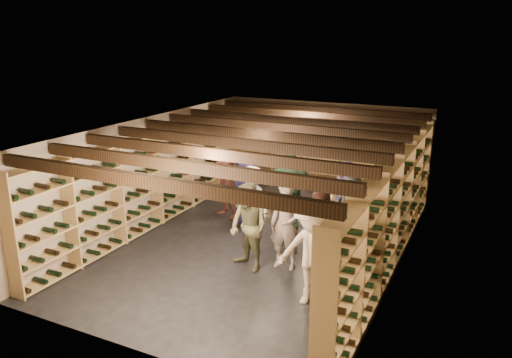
{
  "coord_description": "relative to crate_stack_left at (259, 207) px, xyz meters",
  "views": [
    {
      "loc": [
        4.06,
        -8.54,
        4.16
      ],
      "look_at": [
        -0.2,
        0.2,
        1.29
      ],
      "focal_mm": 35.0,
      "sensor_mm": 36.0,
      "label": 1
    }
  ],
  "objects": [
    {
      "name": "person_12",
      "position": [
        2.39,
        -0.82,
        0.52
      ],
      "size": [
        0.86,
        0.68,
        1.55
      ],
      "primitive_type": "imported",
      "rotation": [
        0.0,
        0.0,
        0.28
      ],
      "color": "#2C2D31",
      "rests_on": "ground"
    },
    {
      "name": "person_6",
      "position": [
        -0.06,
        -0.52,
        0.58
      ],
      "size": [
        0.97,
        0.83,
        1.68
      ],
      "primitive_type": "imported",
      "rotation": [
        0.0,
        0.0,
        -0.43
      ],
      "color": "#191A3F",
      "rests_on": "ground"
    },
    {
      "name": "person_2",
      "position": [
        0.98,
        -2.46,
        0.55
      ],
      "size": [
        0.97,
        0.88,
        1.61
      ],
      "primitive_type": "imported",
      "rotation": [
        0.0,
        0.0,
        -0.43
      ],
      "color": "brown",
      "rests_on": "ground"
    },
    {
      "name": "person_4",
      "position": [
        2.86,
        -2.77,
        0.52
      ],
      "size": [
        0.99,
        0.7,
        1.55
      ],
      "primitive_type": "imported",
      "rotation": [
        0.0,
        0.0,
        -0.4
      ],
      "color": "#17726D",
      "rests_on": "ground"
    },
    {
      "name": "walls",
      "position": [
        0.68,
        -1.32,
        0.95
      ],
      "size": [
        5.52,
        8.02,
        2.4
      ],
      "color": "tan",
      "rests_on": "ground"
    },
    {
      "name": "person_11",
      "position": [
        2.06,
        -0.09,
        0.55
      ],
      "size": [
        1.57,
        0.98,
        1.61
      ],
      "primitive_type": "imported",
      "rotation": [
        0.0,
        0.0,
        -0.37
      ],
      "color": "#7F639B",
      "rests_on": "ground"
    },
    {
      "name": "crate_stack_right",
      "position": [
        1.75,
        0.84,
        0.08
      ],
      "size": [
        0.58,
        0.49,
        0.68
      ],
      "rotation": [
        0.0,
        0.0,
        0.36
      ],
      "color": "tan",
      "rests_on": "ground"
    },
    {
      "name": "person_9",
      "position": [
        0.3,
        -0.94,
        0.49
      ],
      "size": [
        1.1,
        0.89,
        1.49
      ],
      "primitive_type": "imported",
      "rotation": [
        0.0,
        0.0,
        -0.4
      ],
      "color": "#A4A097",
      "rests_on": "ground"
    },
    {
      "name": "ground",
      "position": [
        0.68,
        -1.32,
        -0.26
      ],
      "size": [
        8.0,
        8.0,
        0.0
      ],
      "primitive_type": "plane",
      "color": "black",
      "rests_on": "ground"
    },
    {
      "name": "wine_rack_right",
      "position": [
        3.25,
        -1.32,
        0.82
      ],
      "size": [
        0.32,
        7.5,
        2.15
      ],
      "color": "tan",
      "rests_on": "ground"
    },
    {
      "name": "person_10",
      "position": [
        0.85,
        -0.23,
        0.66
      ],
      "size": [
        1.15,
        0.77,
        1.82
      ],
      "primitive_type": "imported",
      "rotation": [
        0.0,
        0.0,
        0.34
      ],
      "color": "#2C5236",
      "rests_on": "ground"
    },
    {
      "name": "person_7",
      "position": [
        1.56,
        -2.11,
        0.57
      ],
      "size": [
        0.62,
        0.43,
        1.65
      ],
      "primitive_type": "imported",
      "rotation": [
        0.0,
        0.0,
        0.06
      ],
      "color": "gray",
      "rests_on": "ground"
    },
    {
      "name": "ceiling_joists",
      "position": [
        0.68,
        -1.32,
        2.01
      ],
      "size": [
        5.4,
        7.12,
        0.18
      ],
      "color": "black",
      "rests_on": "ground"
    },
    {
      "name": "crate_loose",
      "position": [
        1.86,
        1.36,
        -0.17
      ],
      "size": [
        0.55,
        0.41,
        0.17
      ],
      "primitive_type": "cube",
      "rotation": [
        0.0,
        0.0,
        0.18
      ],
      "color": "tan",
      "rests_on": "ground"
    },
    {
      "name": "person_3",
      "position": [
        2.42,
        -3.11,
        0.61
      ],
      "size": [
        1.13,
        0.65,
        1.74
      ],
      "primitive_type": "imported",
      "rotation": [
        0.0,
        0.0,
        -0.01
      ],
      "color": "#C1AB94",
      "rests_on": "ground"
    },
    {
      "name": "wine_rack_back",
      "position": [
        0.68,
        2.51,
        0.82
      ],
      "size": [
        4.7,
        0.3,
        2.15
      ],
      "color": "tan",
      "rests_on": "ground"
    },
    {
      "name": "crate_stack_left",
      "position": [
        0.0,
        0.0,
        0.0
      ],
      "size": [
        0.54,
        0.39,
        0.51
      ],
      "rotation": [
        0.0,
        0.0,
        0.13
      ],
      "color": "tan",
      "rests_on": "ground"
    },
    {
      "name": "ceiling",
      "position": [
        0.68,
        -1.32,
        2.15
      ],
      "size": [
        5.5,
        8.0,
        0.01
      ],
      "primitive_type": "cube",
      "color": "beige",
      "rests_on": "walls"
    },
    {
      "name": "person_5",
      "position": [
        -0.71,
        -0.19,
        0.55
      ],
      "size": [
        1.55,
        1.02,
        1.6
      ],
      "primitive_type": "imported",
      "rotation": [
        0.0,
        0.0,
        -0.4
      ],
      "color": "brown",
      "rests_on": "ground"
    },
    {
      "name": "wine_rack_left",
      "position": [
        -1.89,
        -1.32,
        0.82
      ],
      "size": [
        0.32,
        7.5,
        2.15
      ],
      "color": "tan",
      "rests_on": "ground"
    },
    {
      "name": "person_8",
      "position": [
        2.2,
        -2.02,
        0.51
      ],
      "size": [
        0.86,
        0.74,
        1.54
      ],
      "primitive_type": "imported",
      "rotation": [
        0.0,
        0.0,
        -0.23
      ],
      "color": "#47271C",
      "rests_on": "ground"
    }
  ]
}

